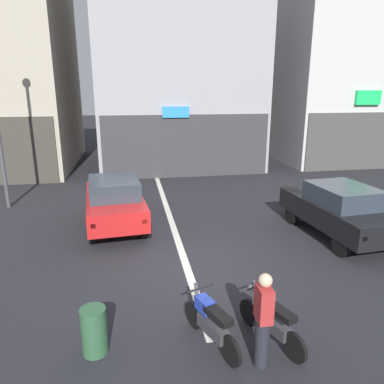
{
  "coord_description": "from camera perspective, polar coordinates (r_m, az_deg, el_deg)",
  "views": [
    {
      "loc": [
        -1.3,
        -8.37,
        4.38
      ],
      "look_at": [
        0.5,
        2.0,
        1.4
      ],
      "focal_mm": 33.7,
      "sensor_mm": 36.0,
      "label": 1
    }
  ],
  "objects": [
    {
      "name": "ground_plane",
      "position": [
        9.53,
        -0.93,
        -11.54
      ],
      "size": [
        120.0,
        120.0,
        0.0
      ],
      "primitive_type": "plane",
      "color": "#232328"
    },
    {
      "name": "lane_centre_line",
      "position": [
        15.08,
        -4.48,
        -1.11
      ],
      "size": [
        0.2,
        18.0,
        0.01
      ],
      "primitive_type": "cube",
      "color": "silver",
      "rests_on": "ground"
    },
    {
      "name": "building_far_right",
      "position": [
        26.4,
        21.54,
        16.15
      ],
      "size": [
        8.06,
        9.06,
        10.05
      ],
      "color": "silver",
      "rests_on": "ground"
    },
    {
      "name": "car_red_crossing_near",
      "position": [
        12.12,
        -12.15,
        -1.32
      ],
      "size": [
        2.14,
        4.25,
        1.64
      ],
      "color": "black",
      "rests_on": "ground"
    },
    {
      "name": "car_black_parked_kerbside",
      "position": [
        11.89,
        22.23,
        -2.5
      ],
      "size": [
        2.1,
        4.24,
        1.64
      ],
      "color": "black",
      "rests_on": "ground"
    },
    {
      "name": "car_silver_down_street",
      "position": [
        22.05,
        -2.7,
        6.68
      ],
      "size": [
        1.95,
        4.18,
        1.64
      ],
      "color": "black",
      "rests_on": "ground"
    },
    {
      "name": "motorcycle_blue_row_leftmost",
      "position": [
        6.74,
        2.95,
        -19.82
      ],
      "size": [
        0.73,
        1.58,
        0.98
      ],
      "color": "black",
      "rests_on": "ground"
    },
    {
      "name": "motorcycle_silver_row_left_mid",
      "position": [
        6.94,
        12.3,
        -19.01
      ],
      "size": [
        0.73,
        1.58,
        0.98
      ],
      "color": "black",
      "rests_on": "ground"
    },
    {
      "name": "person_by_motorcycles",
      "position": [
        6.19,
        11.17,
        -19.25
      ],
      "size": [
        0.24,
        0.37,
        1.67
      ],
      "color": "#23232D",
      "rests_on": "ground"
    },
    {
      "name": "trash_bin",
      "position": [
        6.79,
        -15.23,
        -20.44
      ],
      "size": [
        0.44,
        0.44,
        0.85
      ],
      "primitive_type": "cylinder",
      "color": "#2D5938",
      "rests_on": "ground"
    }
  ]
}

